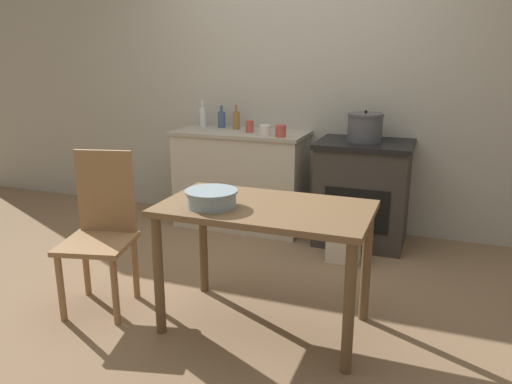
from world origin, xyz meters
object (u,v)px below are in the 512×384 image
Objects in this scene: chair at (101,228)px; bottle_mid_left at (222,119)px; work_table at (265,224)px; stock_pot at (365,127)px; cup_center_left at (250,126)px; cup_center at (281,131)px; cup_center_right at (265,130)px; stove at (363,192)px; bottle_left at (236,120)px; bottle_far_left at (203,116)px; mixing_bowl_large at (211,197)px; flour_sack at (344,240)px.

bottle_mid_left reaches higher than chair.
stock_pot reaches higher than work_table.
bottle_mid_left reaches higher than cup_center_left.
cup_center_right is at bearing 163.96° from cup_center.
stove is 3.94× the size of bottle_left.
chair is at bearing -174.98° from work_table.
mixing_bowl_large is at bearing -62.36° from bottle_far_left.
bottle_left reaches higher than work_table.
stock_pot reaches higher than cup_center_left.
mixing_bowl_large is 1.15× the size of bottle_far_left.
flour_sack is at bearing 77.17° from work_table.
bottle_far_left reaches higher than work_table.
work_table is 1.56m from cup_center_right.
cup_center is (-0.66, -0.15, 0.49)m from stove.
mixing_bowl_large is 1.99m from bottle_mid_left.
work_table is at bearing -100.88° from stove.
cup_center is at bearing -28.07° from bottle_left.
cup_center is at bearing -18.76° from bottle_far_left.
bottle_left reaches higher than cup_center_right.
cup_center_right reaches higher than work_table.
stock_pot is 1.16m from bottle_left.
chair is 3.37× the size of stock_pot.
stove is 2.11m from chair.
cup_center_left is (-0.69, 1.54, 0.30)m from work_table.
bottle_mid_left is (-1.28, 0.63, 0.77)m from flour_sack.
bottle_far_left is (-1.50, 0.14, 0.00)m from stock_pot.
bottle_mid_left is at bearing 172.97° from stove.
bottle_left is (-1.15, 0.12, -0.01)m from stock_pot.
bottle_mid_left is 0.39m from cup_center_left.
work_table is at bearing -75.36° from cup_center.
bottle_left is 1.08× the size of bottle_mid_left.
chair is 3.86× the size of bottle_far_left.
bottle_far_left is 2.76× the size of cup_center_right.
chair is 2.78× the size of flour_sack.
stove is 2.96× the size of stock_pot.
bottle_left is at bearing 151.93° from cup_center.
bottle_left is at bearing 174.28° from stove.
cup_center_right is (-0.15, 0.04, -0.01)m from cup_center.
stock_pot reaches higher than mixing_bowl_large.
stock_pot is 1.15× the size of bottle_far_left.
chair is 0.81m from mixing_bowl_large.
stove is 8.19× the size of cup_center_left.
cup_center_right is at bearing -172.47° from stove.
bottle_mid_left is 2.02× the size of cup_center.
cup_center_right is at bearing -32.56° from bottle_left.
stove is 0.95m from cup_center_right.
chair is at bearing -114.03° from cup_center.
chair is at bearing 178.01° from mixing_bowl_large.
bottle_far_left is 0.18m from bottle_mid_left.
chair is 9.75× the size of cup_center.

